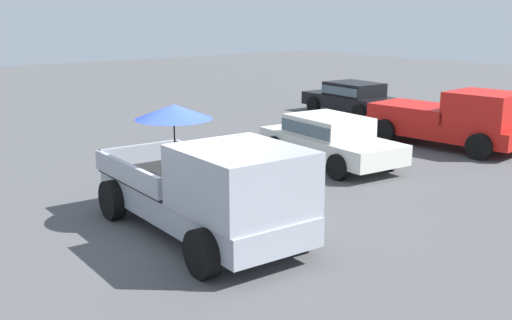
# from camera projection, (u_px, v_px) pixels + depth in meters

# --- Properties ---
(ground_plane) EXTENTS (80.00, 80.00, 0.00)m
(ground_plane) POSITION_uv_depth(u_px,v_px,m) (199.00, 233.00, 11.70)
(ground_plane) COLOR #4C4C4F
(pickup_truck_main) EXTENTS (5.13, 2.43, 2.36)m
(pickup_truck_main) POSITION_uv_depth(u_px,v_px,m) (210.00, 188.00, 11.12)
(pickup_truck_main) COLOR black
(pickup_truck_main) RESTS_ON ground
(pickup_truck_far) EXTENTS (4.94, 2.51, 1.80)m
(pickup_truck_far) POSITION_uv_depth(u_px,v_px,m) (453.00, 119.00, 18.92)
(pickup_truck_far) COLOR black
(pickup_truck_far) RESTS_ON ground
(parked_sedan_near) EXTENTS (4.40, 2.19, 1.33)m
(parked_sedan_near) POSITION_uv_depth(u_px,v_px,m) (353.00, 97.00, 24.88)
(parked_sedan_near) COLOR black
(parked_sedan_near) RESTS_ON ground
(parked_sedan_far) EXTENTS (4.44, 2.28, 1.33)m
(parked_sedan_far) POSITION_uv_depth(u_px,v_px,m) (329.00, 138.00, 16.83)
(parked_sedan_far) COLOR black
(parked_sedan_far) RESTS_ON ground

